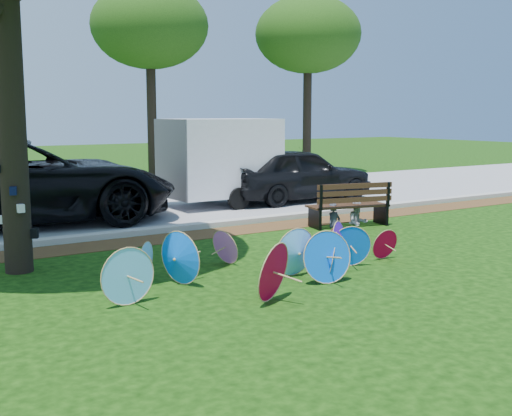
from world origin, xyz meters
The scene contains 12 objects.
ground centered at (0.00, 0.00, 0.00)m, with size 90.00×90.00×0.00m, color black.
mulch_strip centered at (0.00, 4.50, 0.01)m, with size 90.00×1.00×0.01m, color #472D16.
curb centered at (0.00, 5.20, 0.06)m, with size 90.00×0.30×0.12m, color #B7B5AD.
street centered at (0.00, 9.35, 0.01)m, with size 90.00×8.00×0.01m, color gray.
parasol_pile centered at (-0.04, 0.57, 0.38)m, with size 5.52×2.90×0.86m.
black_van centered at (-2.28, 7.87, 1.01)m, with size 3.34×7.25×2.01m, color black.
dark_pickup centered at (5.51, 7.67, 0.79)m, with size 1.87×4.64×1.58m, color black.
cargo_trailer centered at (3.20, 8.08, 1.35)m, with size 3.01×1.90×2.71m, color white.
park_bench centered at (4.04, 3.66, 0.50)m, with size 1.91×0.73×1.00m, color black, non-canonical shape.
person_left centered at (3.69, 3.71, 0.52)m, with size 0.38×0.25×1.05m, color #343A47.
person_right centered at (4.39, 3.71, 0.54)m, with size 0.52×0.41×1.07m, color #BABAC3.
bg_trees centered at (2.87, 14.55, 5.77)m, with size 22.21×6.40×7.40m.
Camera 1 is at (-5.49, -7.43, 2.55)m, focal length 45.00 mm.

